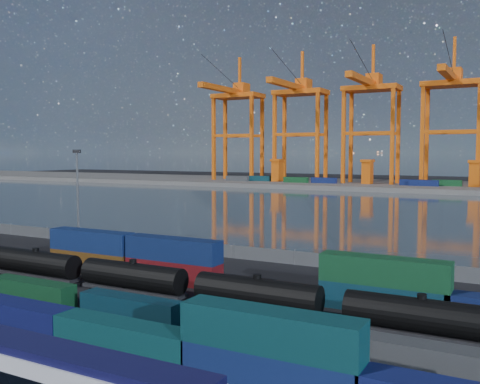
% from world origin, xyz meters
% --- Properties ---
extents(ground, '(700.00, 700.00, 0.00)m').
position_xyz_m(ground, '(0.00, 0.00, 0.00)').
color(ground, black).
rests_on(ground, ground).
extents(harbor_water, '(700.00, 700.00, 0.00)m').
position_xyz_m(harbor_water, '(0.00, 105.00, 0.01)').
color(harbor_water, '#2F3C45').
rests_on(harbor_water, ground).
extents(far_quay, '(700.00, 70.00, 2.00)m').
position_xyz_m(far_quay, '(0.00, 210.00, 1.00)').
color(far_quay, '#514F4C').
rests_on(far_quay, ground).
extents(container_row_mid, '(139.47, 2.22, 4.74)m').
position_xyz_m(container_row_mid, '(6.50, -3.33, 1.58)').
color(container_row_mid, '#47494D').
rests_on(container_row_mid, ground).
extents(container_row_north, '(142.20, 2.62, 5.59)m').
position_xyz_m(container_row_north, '(-0.90, 11.00, 2.26)').
color(container_row_north, '#110F4D').
rests_on(container_row_north, ground).
extents(tanker_string, '(106.47, 2.89, 4.14)m').
position_xyz_m(tanker_string, '(0.44, 3.83, 2.08)').
color(tanker_string, black).
rests_on(tanker_string, ground).
extents(waterfront_fence, '(160.12, 0.12, 2.20)m').
position_xyz_m(waterfront_fence, '(-0.00, 28.00, 1.00)').
color(waterfront_fence, '#595B5E').
rests_on(waterfront_fence, ground).
extents(yard_light_mast, '(1.60, 0.40, 16.60)m').
position_xyz_m(yard_light_mast, '(-30.00, 26.00, 9.30)').
color(yard_light_mast, slate).
rests_on(yard_light_mast, ground).
extents(gantry_cranes, '(200.35, 48.67, 65.90)m').
position_xyz_m(gantry_cranes, '(-7.50, 203.25, 40.40)').
color(gantry_cranes, orange).
rests_on(gantry_cranes, ground).
extents(quay_containers, '(172.58, 10.99, 2.60)m').
position_xyz_m(quay_containers, '(-11.00, 195.46, 3.30)').
color(quay_containers, navy).
rests_on(quay_containers, far_quay).
extents(straddle_carriers, '(140.00, 7.00, 11.10)m').
position_xyz_m(straddle_carriers, '(-2.50, 200.00, 7.82)').
color(straddle_carriers, orange).
rests_on(straddle_carriers, far_quay).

